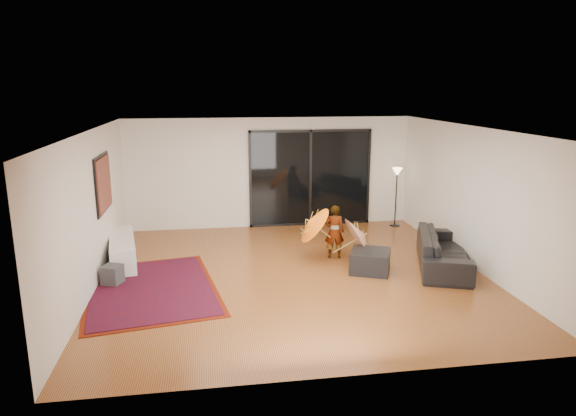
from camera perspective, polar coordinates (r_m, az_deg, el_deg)
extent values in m
plane|color=#985629|center=(9.67, 0.61, -7.42)|extent=(7.00, 7.00, 0.00)
plane|color=white|center=(9.06, 0.65, 8.74)|extent=(7.00, 7.00, 0.00)
plane|color=silver|center=(12.67, -1.98, 3.92)|extent=(7.00, 0.00, 7.00)
plane|color=silver|center=(5.99, 6.18, -7.07)|extent=(7.00, 0.00, 7.00)
plane|color=silver|center=(9.37, -21.00, -0.37)|extent=(0.00, 7.00, 7.00)
plane|color=silver|center=(10.42, 19.97, 1.04)|extent=(0.00, 7.00, 7.00)
cube|color=black|center=(12.83, 2.49, 3.35)|extent=(3.00, 0.04, 2.40)
cube|color=black|center=(12.65, 2.56, 8.56)|extent=(3.06, 0.06, 0.06)
cube|color=black|center=(13.06, 2.45, -1.72)|extent=(3.06, 0.06, 0.06)
cube|color=black|center=(12.81, 2.50, 3.34)|extent=(0.06, 0.06, 2.40)
cube|color=black|center=(10.26, -19.88, 2.58)|extent=(0.02, 1.28, 1.08)
cube|color=#1D4A30|center=(10.26, -19.77, 2.58)|extent=(0.03, 1.18, 0.98)
cube|color=white|center=(10.75, -17.91, -4.47)|extent=(0.77, 1.91, 0.52)
cube|color=#424244|center=(9.67, -18.93, -7.06)|extent=(0.40, 0.40, 0.35)
cube|color=#5C1607|center=(9.30, -15.01, -8.71)|extent=(2.65, 3.36, 0.01)
cube|color=#66090F|center=(9.30, -15.01, -8.68)|extent=(2.47, 3.17, 0.02)
imported|color=black|center=(10.42, 16.89, -4.52)|extent=(1.62, 2.45, 0.67)
cube|color=black|center=(9.89, 9.11, -5.85)|extent=(0.94, 0.94, 0.41)
cylinder|color=black|center=(13.24, 11.76, -1.86)|extent=(0.25, 0.25, 0.03)
cylinder|color=black|center=(13.09, 11.90, 0.95)|extent=(0.03, 0.03, 1.36)
cone|color=#FFD899|center=(12.96, 12.05, 3.95)|extent=(0.25, 0.25, 0.20)
imported|color=#999999|center=(10.47, 5.17, -2.64)|extent=(0.44, 0.32, 1.11)
cone|color=orange|center=(10.26, 2.28, -1.87)|extent=(0.66, 0.83, 0.76)
cylinder|color=#A38746|center=(10.35, 2.26, -3.66)|extent=(0.40, 0.02, 0.33)
cylinder|color=#A38746|center=(10.23, 2.28, -1.31)|extent=(0.05, 0.02, 0.05)
cone|color=silver|center=(10.50, 8.55, -2.95)|extent=(0.62, 0.95, 0.93)
cylinder|color=#A38746|center=(10.61, 8.48, -4.87)|extent=(0.50, 0.02, 0.28)
cylinder|color=#A38746|center=(10.47, 8.57, -2.35)|extent=(0.06, 0.02, 0.04)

